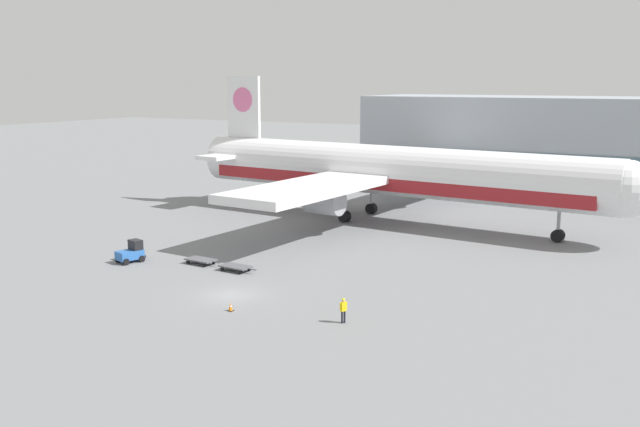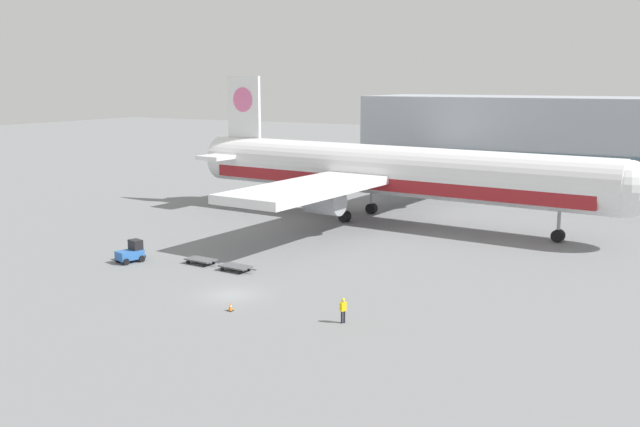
% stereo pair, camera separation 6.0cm
% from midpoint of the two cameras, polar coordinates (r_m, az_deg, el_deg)
% --- Properties ---
extents(ground_plane, '(400.00, 400.00, 0.00)m').
position_cam_midpoint_polar(ground_plane, '(56.24, -7.09, -6.50)').
color(ground_plane, slate).
extents(airplane_main, '(58.07, 48.49, 17.00)m').
position_cam_midpoint_polar(airplane_main, '(84.30, 5.14, 3.33)').
color(airplane_main, white).
rests_on(airplane_main, ground_plane).
extents(baggage_tug_mid, '(2.18, 2.73, 2.00)m').
position_cam_midpoint_polar(baggage_tug_mid, '(67.83, -14.83, -3.04)').
color(baggage_tug_mid, '#2D66B7').
rests_on(baggage_tug_mid, ground_plane).
extents(baggage_dolly_lead, '(3.75, 1.69, 0.48)m').
position_cam_midpoint_polar(baggage_dolly_lead, '(65.81, -9.47, -3.68)').
color(baggage_dolly_lead, '#56565B').
rests_on(baggage_dolly_lead, ground_plane).
extents(baggage_dolly_second, '(3.75, 1.69, 0.48)m').
position_cam_midpoint_polar(baggage_dolly_second, '(63.00, -6.73, -4.25)').
color(baggage_dolly_second, '#56565B').
rests_on(baggage_dolly_second, ground_plane).
extents(ground_crew_near, '(0.38, 0.50, 1.79)m').
position_cam_midpoint_polar(ground_crew_near, '(49.37, 1.90, -7.59)').
color(ground_crew_near, black).
rests_on(ground_crew_near, ground_plane).
extents(traffic_cone_near, '(0.40, 0.40, 0.61)m').
position_cam_midpoint_polar(traffic_cone_near, '(52.47, -7.16, -7.42)').
color(traffic_cone_near, black).
rests_on(traffic_cone_near, ground_plane).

